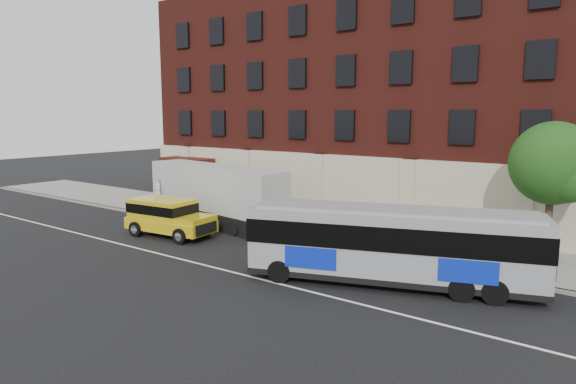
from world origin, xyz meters
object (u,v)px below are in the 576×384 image
Objects in this scene: street_tree at (554,167)px; shipping_container at (216,196)px; city_bus at (392,243)px; sign_pole at (160,195)px; yellow_suv at (167,215)px.

street_tree reaches higher than shipping_container.
street_tree is 0.55× the size of city_bus.
shipping_container is at bearing 8.49° from sign_pole.
yellow_suv is (-13.39, 0.12, -0.54)m from city_bus.
shipping_container is (0.12, 3.64, 0.61)m from yellow_suv.
street_tree is 0.57× the size of shipping_container.
shipping_container reaches higher than sign_pole.
sign_pole is 0.23× the size of shipping_container.
street_tree is 18.06m from shipping_container.
sign_pole is 17.92m from city_bus.
street_tree is at bearing 19.58° from yellow_suv.
street_tree is (22.04, 3.34, 2.96)m from sign_pole.
shipping_container reaches higher than city_bus.
shipping_container is at bearing 164.16° from city_bus.
sign_pole reaches higher than yellow_suv.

